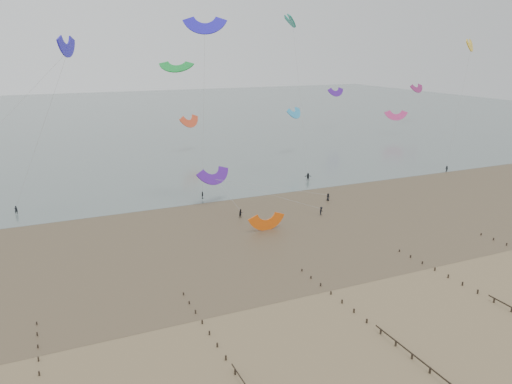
{
  "coord_description": "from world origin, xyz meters",
  "views": [
    {
      "loc": [
        -29.78,
        -46.61,
        31.53
      ],
      "look_at": [
        3.78,
        28.0,
        8.0
      ],
      "focal_mm": 35.0,
      "sensor_mm": 36.0,
      "label": 1
    }
  ],
  "objects": [
    {
      "name": "sea_and_shore",
      "position": [
        -4.08,
        34.4,
        0.01
      ],
      "size": [
        500.0,
        665.0,
        0.03
      ],
      "color": "#475654",
      "rests_on": "ground"
    },
    {
      "name": "kites_airborne",
      "position": [
        -9.06,
        90.68,
        20.9
      ],
      "size": [
        246.52,
        113.11,
        44.27
      ],
      "color": "#E23984",
      "rests_on": "ground"
    },
    {
      "name": "grounded_kite",
      "position": [
        6.76,
        29.89,
        0.0
      ],
      "size": [
        6.06,
        4.79,
        3.26
      ],
      "primitive_type": null,
      "rotation": [
        1.54,
        0.0,
        0.03
      ],
      "color": "#F45C0F",
      "rests_on": "ground"
    },
    {
      "name": "ground",
      "position": [
        0.0,
        0.0,
        0.0
      ],
      "size": [
        500.0,
        500.0,
        0.0
      ],
      "primitive_type": "plane",
      "color": "brown",
      "rests_on": "ground"
    },
    {
      "name": "kitesurfers",
      "position": [
        18.42,
        47.32,
        0.86
      ],
      "size": [
        137.46,
        26.26,
        1.86
      ],
      "color": "black",
      "rests_on": "ground"
    }
  ]
}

